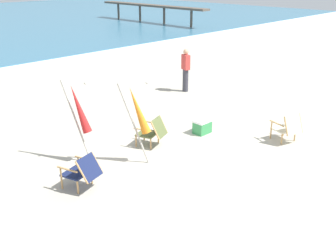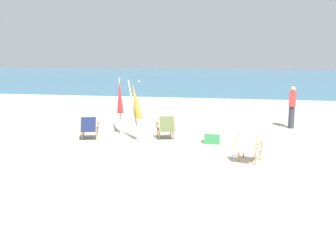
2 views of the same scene
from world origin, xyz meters
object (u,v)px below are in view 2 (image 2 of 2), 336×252
beach_chair_far_center (166,127)px  umbrella_furled_orange (136,101)px  umbrella_furled_red (120,97)px  person_near_chairs (292,107)px  beach_chair_mid_center (89,127)px  beach_chair_front_left (248,147)px  cooler_box (212,137)px

beach_chair_far_center → umbrella_furled_orange: (-0.92, -0.49, 0.90)m
umbrella_furled_red → person_near_chairs: (6.21, 2.21, -0.48)m
umbrella_furled_red → beach_chair_mid_center: bearing=-124.2°
umbrella_furled_red → umbrella_furled_orange: (0.88, -1.07, 0.01)m
beach_chair_front_left → umbrella_furled_orange: umbrella_furled_orange is taller
umbrella_furled_red → cooler_box: (3.40, -0.96, -1.12)m
umbrella_furled_red → cooler_box: size_ratio=4.12×
beach_chair_front_left → beach_chair_far_center: bearing=138.2°
beach_chair_front_left → person_near_chairs: (1.70, 5.21, 0.41)m
beach_chair_far_center → beach_chair_mid_center: bearing=-168.4°
beach_chair_front_left → cooler_box: size_ratio=1.71×
umbrella_furled_orange → person_near_chairs: bearing=31.6°
beach_chair_far_center → beach_chair_mid_center: beach_chair_far_center is taller
umbrella_furled_orange → person_near_chairs: 6.28m
umbrella_furled_orange → cooler_box: 2.76m
beach_chair_mid_center → umbrella_furled_red: 1.61m
person_near_chairs → umbrella_furled_red: bearing=-160.4°
beach_chair_front_left → umbrella_furled_orange: 4.21m
beach_chair_front_left → person_near_chairs: size_ratio=0.51×
beach_chair_front_left → beach_chair_mid_center: (-5.26, 1.90, -0.01)m
beach_chair_mid_center → beach_chair_front_left: bearing=-19.8°
umbrella_furled_orange → beach_chair_far_center: bearing=28.0°
beach_chair_front_left → person_near_chairs: person_near_chairs is taller
beach_chair_far_center → umbrella_furled_red: 2.09m
umbrella_furled_orange → beach_chair_front_left: bearing=-28.0°
person_near_chairs → beach_chair_front_left: bearing=-108.0°
cooler_box → beach_chair_mid_center: bearing=-177.9°
beach_chair_front_left → umbrella_furled_orange: bearing=152.0°
cooler_box → beach_chair_far_center: bearing=166.8°
cooler_box → umbrella_furled_orange: bearing=-177.4°
umbrella_furled_orange → cooler_box: bearing=2.6°
beach_chair_front_left → umbrella_furled_red: umbrella_furled_red is taller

